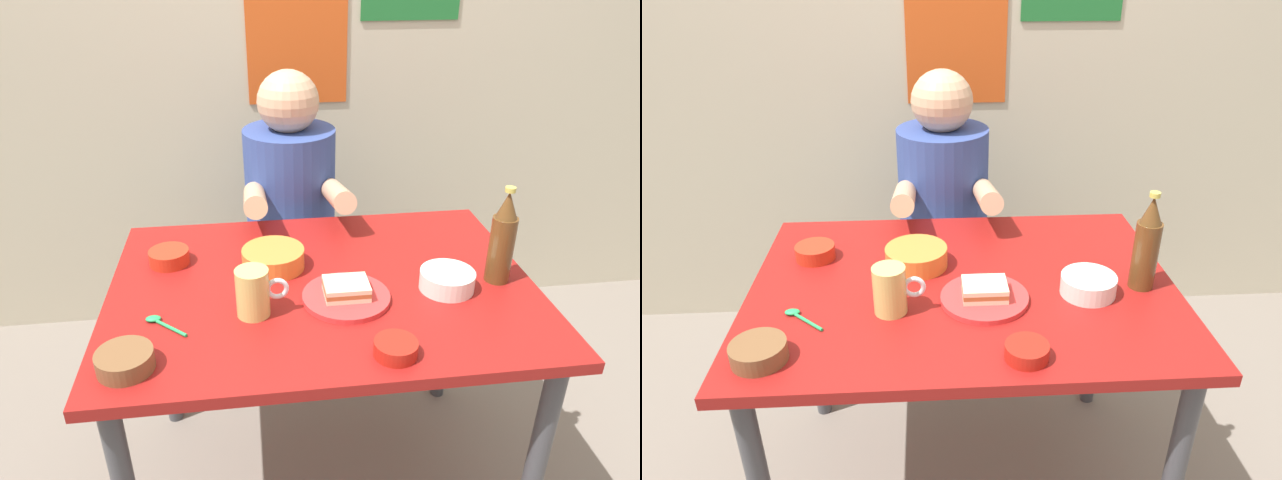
{
  "view_description": "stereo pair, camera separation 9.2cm",
  "coord_description": "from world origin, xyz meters",
  "views": [
    {
      "loc": [
        -0.17,
        -1.26,
        1.52
      ],
      "look_at": [
        0.0,
        0.05,
        0.84
      ],
      "focal_mm": 32.02,
      "sensor_mm": 36.0,
      "label": 1
    },
    {
      "loc": [
        -0.08,
        -1.27,
        1.52
      ],
      "look_at": [
        0.0,
        0.05,
        0.84
      ],
      "focal_mm": 32.02,
      "sensor_mm": 36.0,
      "label": 2
    }
  ],
  "objects": [
    {
      "name": "spoon",
      "position": [
        -0.4,
        -0.13,
        0.75
      ],
      "size": [
        0.1,
        0.09,
        0.01
      ],
      "color": "#26A559",
      "rests_on": "dining_table"
    },
    {
      "name": "plate_orange",
      "position": [
        0.05,
        -0.09,
        0.75
      ],
      "size": [
        0.22,
        0.22,
        0.01
      ],
      "primitive_type": "cylinder",
      "color": "red",
      "rests_on": "dining_table"
    },
    {
      "name": "soup_bowl_orange",
      "position": [
        -0.12,
        0.1,
        0.77
      ],
      "size": [
        0.17,
        0.17,
        0.05
      ],
      "color": "orange",
      "rests_on": "dining_table"
    },
    {
      "name": "rice_bowl_white",
      "position": [
        0.31,
        -0.07,
        0.77
      ],
      "size": [
        0.14,
        0.14,
        0.05
      ],
      "color": "silver",
      "rests_on": "dining_table"
    },
    {
      "name": "sandwich",
      "position": [
        0.05,
        -0.09,
        0.77
      ],
      "size": [
        0.11,
        0.09,
        0.04
      ],
      "color": "beige",
      "rests_on": "plate_orange"
    },
    {
      "name": "condiment_bowl_brown",
      "position": [
        -0.45,
        -0.29,
        0.76
      ],
      "size": [
        0.12,
        0.12,
        0.04
      ],
      "color": "brown",
      "rests_on": "dining_table"
    },
    {
      "name": "beer_mug",
      "position": [
        -0.18,
        -0.12,
        0.8
      ],
      "size": [
        0.13,
        0.08,
        0.12
      ],
      "color": "#D1BC66",
      "rests_on": "dining_table"
    },
    {
      "name": "sambal_bowl_red",
      "position": [
        0.12,
        -0.31,
        0.76
      ],
      "size": [
        0.1,
        0.1,
        0.03
      ],
      "color": "#B21E14",
      "rests_on": "dining_table"
    },
    {
      "name": "person_seated",
      "position": [
        -0.03,
        0.62,
        0.77
      ],
      "size": [
        0.33,
        0.56,
        0.72
      ],
      "color": "#33478C",
      "rests_on": "stool"
    },
    {
      "name": "sauce_bowl_chili",
      "position": [
        -0.41,
        0.16,
        0.76
      ],
      "size": [
        0.11,
        0.11,
        0.04
      ],
      "color": "red",
      "rests_on": "dining_table"
    },
    {
      "name": "wall_back",
      "position": [
        0.0,
        1.05,
        1.3
      ],
      "size": [
        4.4,
        0.09,
        2.6
      ],
      "color": "#BCB299",
      "rests_on": "ground"
    },
    {
      "name": "ground_plane",
      "position": [
        0.0,
        0.0,
        0.0
      ],
      "size": [
        6.0,
        6.0,
        0.0
      ],
      "primitive_type": "plane",
      "color": "slate"
    },
    {
      "name": "beer_bottle",
      "position": [
        0.46,
        -0.04,
        0.86
      ],
      "size": [
        0.06,
        0.06,
        0.26
      ],
      "color": "#593819",
      "rests_on": "dining_table"
    },
    {
      "name": "stool",
      "position": [
        -0.03,
        0.63,
        0.35
      ],
      "size": [
        0.34,
        0.34,
        0.45
      ],
      "color": "#4C4C51",
      "rests_on": "ground"
    },
    {
      "name": "dining_table",
      "position": [
        0.0,
        0.0,
        0.65
      ],
      "size": [
        1.1,
        0.8,
        0.74
      ],
      "color": "maroon",
      "rests_on": "ground"
    }
  ]
}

